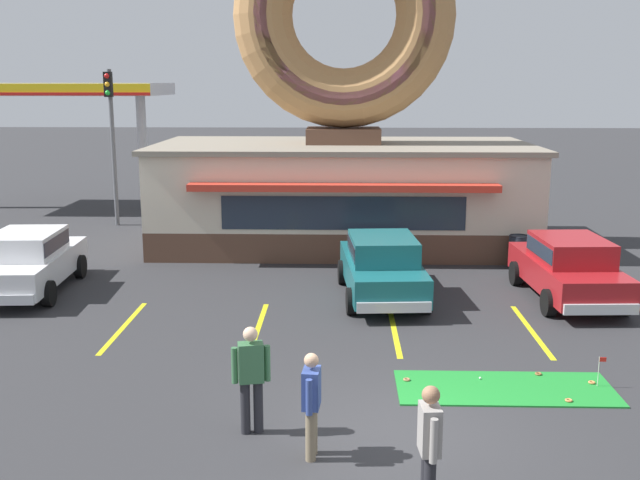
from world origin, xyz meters
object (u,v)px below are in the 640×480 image
(golf_ball, at_px, (480,378))
(car_red, at_px, (568,266))
(trash_bin, at_px, (518,251))
(pedestrian_leather_jacket_man, at_px, (429,444))
(car_teal, at_px, (382,264))
(putting_flag_pin, at_px, (601,364))
(car_white, at_px, (29,259))
(traffic_light_pole, at_px, (112,127))
(pedestrian_blue_sweater_man, at_px, (251,374))
(pedestrian_hooded_kid, at_px, (311,401))

(golf_ball, distance_m, car_red, 6.18)
(golf_ball, distance_m, trash_bin, 8.95)
(golf_ball, xyz_separation_m, pedestrian_leather_jacket_man, (-1.44, -4.33, 0.90))
(car_teal, bearing_deg, trash_bin, 38.10)
(putting_flag_pin, bearing_deg, trash_bin, 86.39)
(car_teal, relative_size, car_white, 1.00)
(traffic_light_pole, bearing_deg, golf_ball, -53.22)
(golf_ball, height_order, car_white, car_white)
(pedestrian_blue_sweater_man, relative_size, pedestrian_hooded_kid, 1.08)
(putting_flag_pin, distance_m, trash_bin, 8.82)
(pedestrian_blue_sweater_man, height_order, trash_bin, pedestrian_blue_sweater_man)
(pedestrian_blue_sweater_man, height_order, pedestrian_hooded_kid, pedestrian_blue_sweater_man)
(golf_ball, relative_size, pedestrian_hooded_kid, 0.03)
(car_red, relative_size, traffic_light_pole, 0.80)
(car_white, bearing_deg, pedestrian_hooded_kid, -48.17)
(car_teal, height_order, pedestrian_blue_sweater_man, pedestrian_blue_sweater_man)
(golf_ball, height_order, trash_bin, trash_bin)
(car_teal, height_order, pedestrian_leather_jacket_man, pedestrian_leather_jacket_man)
(car_red, distance_m, traffic_light_pole, 17.29)
(golf_ball, bearing_deg, pedestrian_blue_sweater_man, -151.03)
(pedestrian_hooded_kid, relative_size, traffic_light_pole, 0.27)
(golf_ball, distance_m, pedestrian_hooded_kid, 4.23)
(car_teal, distance_m, pedestrian_hooded_kid, 8.34)
(car_white, distance_m, pedestrian_hooded_kid, 11.43)
(golf_ball, xyz_separation_m, car_red, (3.09, 5.29, 0.82))
(golf_ball, distance_m, pedestrian_leather_jacket_man, 4.65)
(car_teal, xyz_separation_m, traffic_light_pole, (-9.54, 9.50, 2.84))
(pedestrian_hooded_kid, bearing_deg, car_white, 131.83)
(pedestrian_hooded_kid, distance_m, pedestrian_leather_jacket_man, 2.08)
(car_red, bearing_deg, traffic_light_pole, 146.10)
(putting_flag_pin, distance_m, car_teal, 6.62)
(golf_ball, distance_m, traffic_light_pole, 18.84)
(putting_flag_pin, bearing_deg, pedestrian_leather_jacket_man, -130.71)
(putting_flag_pin, height_order, car_red, car_red)
(car_teal, xyz_separation_m, pedestrian_hooded_kid, (-1.43, -8.21, -0.00))
(trash_bin, bearing_deg, traffic_light_pole, 155.44)
(putting_flag_pin, height_order, car_white, car_white)
(golf_ball, relative_size, traffic_light_pole, 0.01)
(golf_ball, relative_size, putting_flag_pin, 0.08)
(putting_flag_pin, height_order, car_teal, car_teal)
(pedestrian_leather_jacket_man, xyz_separation_m, traffic_light_pole, (-9.63, 19.13, 2.76))
(car_red, bearing_deg, putting_flag_pin, -100.46)
(car_white, bearing_deg, car_teal, -1.94)
(golf_ball, height_order, pedestrian_leather_jacket_man, pedestrian_leather_jacket_man)
(pedestrian_blue_sweater_man, bearing_deg, pedestrian_leather_jacket_man, -41.30)
(pedestrian_hooded_kid, relative_size, trash_bin, 1.63)
(car_teal, height_order, pedestrian_hooded_kid, car_teal)
(car_red, relative_size, car_white, 1.00)
(car_teal, height_order, traffic_light_pole, traffic_light_pole)
(car_teal, relative_size, pedestrian_leather_jacket_man, 2.73)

